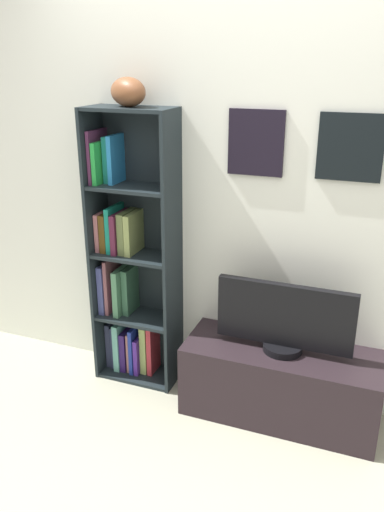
# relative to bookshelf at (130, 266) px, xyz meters

# --- Properties ---
(back_wall) EXTENTS (4.80, 0.08, 2.34)m
(back_wall) POSITION_rel_bookshelf_xyz_m (0.69, 0.13, 0.42)
(back_wall) COLOR silver
(back_wall) RESTS_ON ground
(bookshelf) EXTENTS (0.52, 0.27, 1.71)m
(bookshelf) POSITION_rel_bookshelf_xyz_m (0.00, 0.00, 0.00)
(bookshelf) COLOR black
(bookshelf) RESTS_ON ground
(football) EXTENTS (0.31, 0.27, 0.16)m
(football) POSITION_rel_bookshelf_xyz_m (0.06, -0.03, 1.04)
(football) COLOR brown
(football) RESTS_ON bookshelf
(tv_stand) EXTENTS (1.10, 0.42, 0.43)m
(tv_stand) POSITION_rel_bookshelf_xyz_m (1.00, -0.11, -0.54)
(tv_stand) COLOR black
(tv_stand) RESTS_ON ground
(television) EXTENTS (0.75, 0.22, 0.40)m
(television) POSITION_rel_bookshelf_xyz_m (1.00, -0.11, -0.12)
(television) COLOR black
(television) RESTS_ON tv_stand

